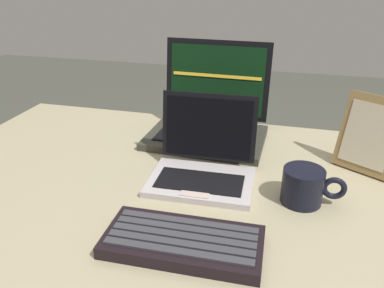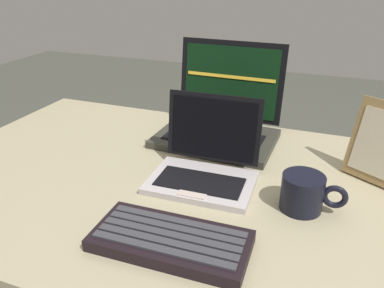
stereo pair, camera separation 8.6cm
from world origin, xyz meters
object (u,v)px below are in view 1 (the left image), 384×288
at_px(laptop_front, 203,164).
at_px(coffee_mug, 304,186).
at_px(external_keyboard, 183,241).
at_px(laptop_rear, 209,119).
at_px(photo_frame, 369,135).

height_order(laptop_front, coffee_mug, laptop_front).
relative_size(laptop_front, external_keyboard, 0.85).
bearing_deg(external_keyboard, laptop_rear, 96.66).
bearing_deg(external_keyboard, coffee_mug, 44.32).
relative_size(laptop_rear, external_keyboard, 1.18).
xyz_separation_m(laptop_front, external_keyboard, (0.02, -0.26, -0.03)).
bearing_deg(photo_frame, coffee_mug, -128.44).
xyz_separation_m(external_keyboard, coffee_mug, (0.22, 0.21, 0.03)).
distance_m(photo_frame, coffee_mug, 0.25).
bearing_deg(laptop_rear, external_keyboard, -83.34).
height_order(laptop_front, laptop_rear, laptop_rear).
relative_size(laptop_rear, photo_frame, 1.80).
bearing_deg(laptop_rear, photo_frame, -14.67).
relative_size(external_keyboard, coffee_mug, 2.17).
xyz_separation_m(photo_frame, coffee_mug, (-0.15, -0.19, -0.06)).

